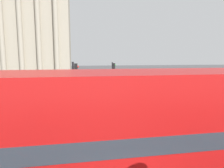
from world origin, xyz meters
TOP-DOWN VIEW (x-y plane):
  - double_decker_bus at (1.35, 3.29)m, footprint 11.27×2.68m
  - plaza_building_left at (-14.28, 43.33)m, footprint 24.38×11.90m
  - traffic_light_near at (-1.19, 10.44)m, footprint 0.42×0.24m
  - traffic_light_mid at (2.62, 18.06)m, footprint 0.42×0.24m
  - pedestrian_white at (-2.46, 13.10)m, footprint 0.32×0.32m
  - pedestrian_black at (-3.47, 28.78)m, footprint 0.32×0.32m
  - pedestrian_blue at (7.77, 22.00)m, footprint 0.32×0.32m
  - pedestrian_red at (-1.62, 30.66)m, footprint 0.32×0.32m

SIDE VIEW (x-z plane):
  - pedestrian_black at x=-3.47m, z-range 0.12..1.77m
  - pedestrian_white at x=-2.46m, z-range 0.13..1.82m
  - pedestrian_blue at x=7.77m, z-range 0.13..1.84m
  - pedestrian_red at x=-1.62m, z-range 0.15..1.97m
  - double_decker_bus at x=1.35m, z-range 0.23..4.33m
  - traffic_light_mid at x=2.62m, z-range 0.60..4.56m
  - traffic_light_near at x=-1.19m, z-range 0.62..4.82m
  - plaza_building_left at x=-14.28m, z-range -0.02..25.43m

